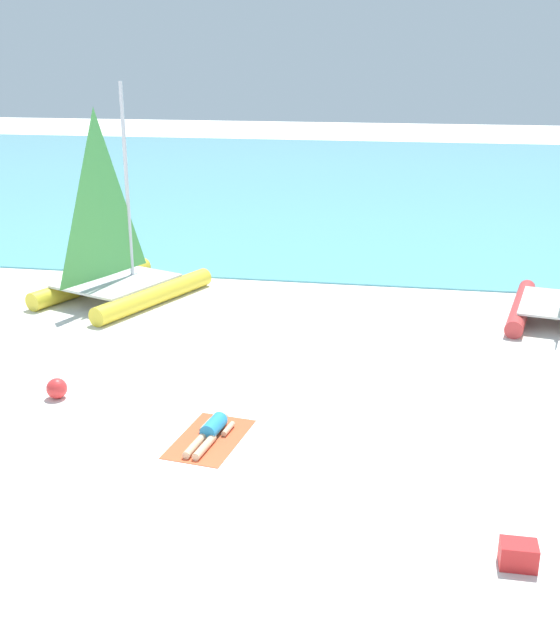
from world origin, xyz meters
name	(u,v)px	position (x,y,z in m)	size (l,w,h in m)	color
ground_plane	(308,312)	(0.00, 10.00, 0.00)	(120.00, 120.00, 0.00)	white
ocean_water	(368,181)	(0.00, 32.76, 0.03)	(120.00, 40.00, 0.05)	#5BB2C1
sailboat_yellow	(118,269)	(-5.42, 10.22, 0.88)	(4.37, 5.28, 5.90)	yellow
towel_right	(210,439)	(-0.70, 2.42, 0.01)	(1.10, 1.90, 0.01)	#EA5933
sunbather_right	(211,431)	(-0.69, 2.49, 0.13)	(0.62, 1.57, 0.30)	#268CCC
beach_ball	(57,388)	(-4.19, 3.61, 0.21)	(0.42, 0.42, 0.42)	red
cooler_box	(518,555)	(4.38, -0.43, 0.18)	(0.50, 0.36, 0.36)	red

